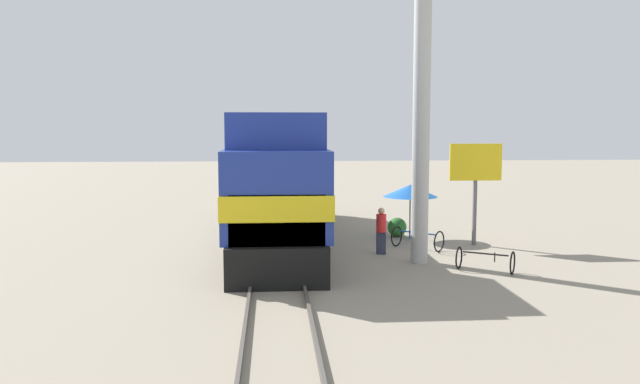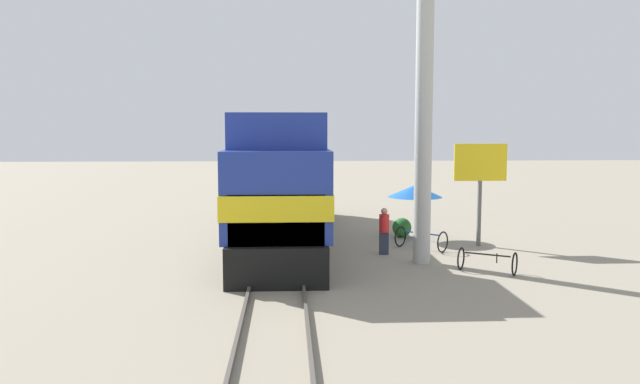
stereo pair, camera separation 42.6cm
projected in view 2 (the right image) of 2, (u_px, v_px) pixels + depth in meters
ground_plane at (279, 251)px, 21.91m from camera, size 120.00×120.00×0.00m
rail_near at (259, 249)px, 21.86m from camera, size 0.08×29.11×0.15m
rail_far at (300, 248)px, 21.93m from camera, size 0.08×29.11×0.15m
locomotive at (280, 188)px, 23.66m from camera, size 3.09×15.89×4.73m
utility_pole at (424, 91)px, 19.36m from camera, size 1.80×0.54×10.82m
vendor_umbrella at (415, 191)px, 23.98m from camera, size 2.10×2.10×2.12m
billboard_sign at (480, 170)px, 22.54m from camera, size 1.92×0.12×3.73m
shrub_cluster at (402, 227)px, 24.64m from camera, size 0.76×0.76×0.76m
person_bystander at (384, 229)px, 21.17m from camera, size 0.34×0.34×1.60m
bicycle at (421, 239)px, 22.05m from camera, size 1.80×1.74×0.74m
bicycle_spare at (487, 261)px, 18.53m from camera, size 1.76×1.45×0.69m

